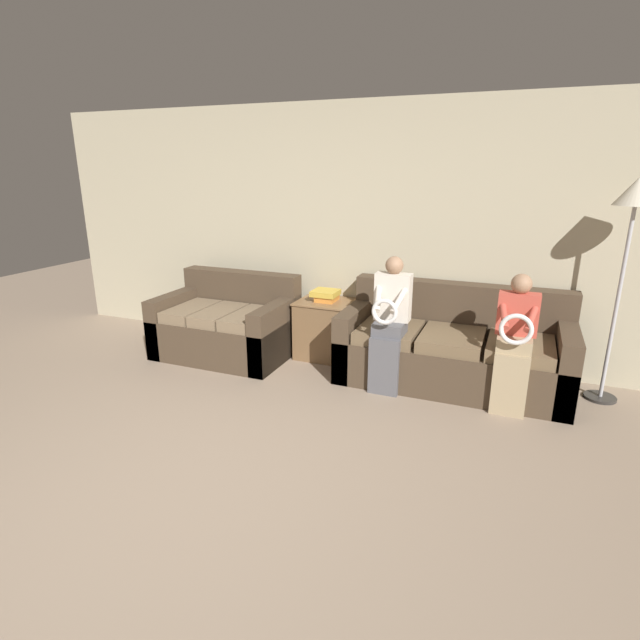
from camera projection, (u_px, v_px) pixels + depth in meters
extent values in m
plane|color=gray|center=(165.00, 517.00, 2.87)|extent=(14.00, 14.00, 0.00)
cube|color=#BCB293|center=(344.00, 232.00, 5.17)|extent=(7.05, 0.06, 2.55)
cube|color=#473828|center=(451.00, 363.00, 4.59)|extent=(2.03, 0.89, 0.40)
cube|color=#473828|center=(460.00, 308.00, 4.77)|extent=(2.03, 0.20, 0.47)
cube|color=#473828|center=(355.00, 338.00, 4.89)|extent=(0.16, 0.89, 0.64)
cube|color=#473828|center=(565.00, 365.00, 4.22)|extent=(0.16, 0.89, 0.64)
cube|color=brown|center=(389.00, 332.00, 4.63)|extent=(0.54, 0.65, 0.11)
cube|color=brown|center=(452.00, 340.00, 4.43)|extent=(0.54, 0.65, 0.11)
cube|color=brown|center=(520.00, 348.00, 4.22)|extent=(0.54, 0.65, 0.11)
cube|color=#473828|center=(226.00, 336.00, 5.29)|extent=(1.36, 0.91, 0.41)
cube|color=#473828|center=(242.00, 290.00, 5.48)|extent=(1.36, 0.20, 0.42)
cube|color=#473828|center=(179.00, 320.00, 5.48)|extent=(0.16, 0.91, 0.63)
cube|color=#473828|center=(276.00, 333.00, 5.04)|extent=(0.16, 0.91, 0.63)
cube|color=#7A664C|center=(191.00, 311.00, 5.25)|extent=(0.33, 0.67, 0.11)
cube|color=#7A664C|center=(219.00, 315.00, 5.13)|extent=(0.33, 0.67, 0.11)
cube|color=#7A664C|center=(249.00, 319.00, 5.00)|extent=(0.33, 0.67, 0.11)
cube|color=#56565B|center=(384.00, 366.00, 4.37)|extent=(0.27, 0.10, 0.51)
cube|color=#56565B|center=(390.00, 328.00, 4.40)|extent=(0.27, 0.28, 0.11)
cube|color=silver|center=(393.00, 297.00, 4.38)|extent=(0.31, 0.14, 0.42)
sphere|color=#A37A5B|center=(394.00, 265.00, 4.30)|extent=(0.16, 0.16, 0.16)
torus|color=white|center=(385.00, 312.00, 4.16)|extent=(0.22, 0.04, 0.22)
cylinder|color=silver|center=(378.00, 296.00, 4.29)|extent=(0.12, 0.31, 0.23)
cylinder|color=silver|center=(401.00, 298.00, 4.22)|extent=(0.12, 0.31, 0.23)
cube|color=tan|center=(509.00, 385.00, 3.99)|extent=(0.27, 0.10, 0.51)
cube|color=tan|center=(514.00, 343.00, 4.03)|extent=(0.27, 0.28, 0.11)
cube|color=#C64C3D|center=(518.00, 314.00, 4.02)|extent=(0.32, 0.14, 0.35)
sphere|color=#A37A5B|center=(522.00, 284.00, 3.95)|extent=(0.16, 0.16, 0.16)
torus|color=white|center=(516.00, 329.00, 3.80)|extent=(0.25, 0.04, 0.25)
cylinder|color=#C64C3D|center=(504.00, 314.00, 3.93)|extent=(0.11, 0.31, 0.20)
cylinder|color=#C64C3D|center=(532.00, 316.00, 3.86)|extent=(0.11, 0.31, 0.20)
cube|color=brown|center=(326.00, 329.00, 5.22)|extent=(0.55, 0.49, 0.61)
cube|color=brown|center=(326.00, 302.00, 5.13)|extent=(0.57, 0.51, 0.02)
cube|color=orange|center=(327.00, 298.00, 5.13)|extent=(0.19, 0.24, 0.06)
cube|color=gold|center=(325.00, 293.00, 5.11)|extent=(0.26, 0.25, 0.06)
cylinder|color=#2D2B28|center=(600.00, 397.00, 4.33)|extent=(0.26, 0.26, 0.02)
cylinder|color=#B7B7BC|center=(617.00, 306.00, 4.09)|extent=(0.03, 0.03, 1.62)
cone|color=beige|center=(638.00, 191.00, 3.82)|extent=(0.33, 0.33, 0.22)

